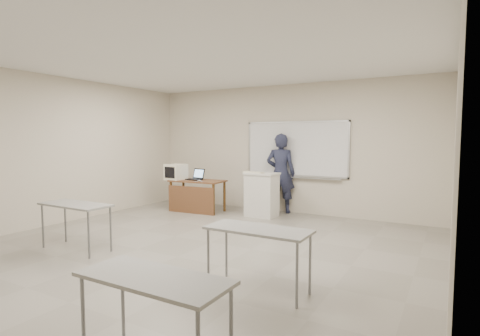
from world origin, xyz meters
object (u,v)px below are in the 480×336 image
Objects in this scene: instructor_desk at (195,190)px; mouse at (199,181)px; laptop at (195,177)px; keyboard at (253,172)px; podium at (262,195)px; crt_monitor at (176,172)px; presenter at (281,173)px; whiteboard at (296,150)px.

instructor_desk is 0.33m from mouse.
laptop reaches higher than keyboard.
laptop is (-1.70, -0.17, 0.32)m from podium.
crt_monitor reaches higher than mouse.
crt_monitor is 0.97× the size of keyboard.
mouse is 1.91m from presenter.
instructor_desk is 1.32× the size of podium.
podium is at bearing -123.07° from whiteboard.
keyboard reaches higher than mouse.
presenter is at bearing 20.20° from mouse.
whiteboard is at bearing 23.63° from instructor_desk.
laptop is 4.06× the size of mouse.
crt_monitor is 0.25× the size of presenter.
presenter is (1.58, 1.05, 0.16)m from mouse.
keyboard is (1.25, 0.31, 0.23)m from mouse.
laptop is at bearing -156.83° from whiteboard.
mouse is (0.30, -0.25, -0.04)m from laptop.
podium reaches higher than instructor_desk.
instructor_desk is 14.86× the size of mouse.
keyboard is at bearing 12.67° from laptop.
laptop is 0.75× the size of keyboard.
laptop is at bearing -172.87° from podium.
laptop is at bearing 10.45° from presenter.
crt_monitor is 2.01m from keyboard.
laptop is at bearing 126.36° from mouse.
instructor_desk is 0.35m from laptop.
instructor_desk is 2.74× the size of keyboard.
instructor_desk is at bearing -166.79° from podium.
laptop reaches higher than instructor_desk.
mouse is at bearing -161.44° from keyboard.
whiteboard is at bearing 25.33° from crt_monitor.
mouse is at bearing -161.70° from podium.
mouse is (0.75, -0.08, -0.17)m from crt_monitor.
presenter reaches higher than crt_monitor.
instructor_desk is at bearing 142.28° from mouse.
laptop is 1.56m from keyboard.
instructor_desk is at bearing 15.83° from presenter.
keyboard is (2.00, 0.23, 0.06)m from crt_monitor.
podium is 11.25× the size of mouse.
whiteboard is at bearing 58.23° from podium.
whiteboard is 7.01× the size of laptop.
podium is 2.08× the size of keyboard.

